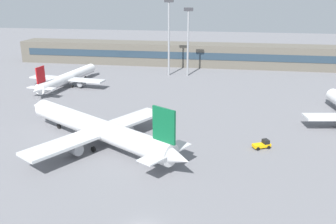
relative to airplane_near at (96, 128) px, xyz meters
The scene contains 7 objects.
ground_plane 21.46m from the airplane_near, 41.29° to the left, with size 400.00×400.00×0.00m, color slate.
terminal_building 86.44m from the airplane_near, 79.40° to the left, with size 157.72×12.13×9.00m.
airplane_near is the anchor object (origin of this frame).
airplane_far 50.86m from the airplane_near, 120.14° to the left, with size 26.29×37.45×9.26m.
baggage_tug_yellow 33.98m from the airplane_near, ahead, with size 3.89×2.99×1.75m.
floodlight_tower_west 65.89m from the airplane_near, 85.99° to the left, with size 3.20×0.80×27.23m.
floodlight_tower_east 66.79m from the airplane_near, 80.00° to the left, with size 3.20×0.80×24.31m.
Camera 1 is at (9.85, -39.01, 30.35)m, focal length 38.51 mm.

